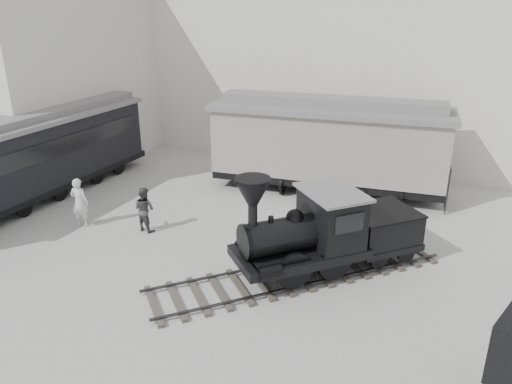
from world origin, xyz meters
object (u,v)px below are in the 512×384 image
at_px(visitor_a, 80,202).
at_px(visitor_b, 144,209).
at_px(passenger_coach, 28,157).
at_px(locomotive, 321,236).
at_px(boxcar, 329,143).

xyz_separation_m(visitor_a, visitor_b, (2.40, 0.64, -0.11)).
bearing_deg(passenger_coach, locomotive, -2.14).
relative_size(visitor_a, visitor_b, 1.13).
height_order(locomotive, visitor_b, locomotive).
bearing_deg(visitor_a, boxcar, -145.58).
bearing_deg(locomotive, visitor_b, -138.37).
xyz_separation_m(passenger_coach, visitor_b, (6.00, -0.53, -1.07)).
bearing_deg(visitor_b, visitor_a, 22.77).
bearing_deg(locomotive, visitor_a, -133.66).
distance_m(locomotive, passenger_coach, 12.74).
relative_size(boxcar, visitor_a, 5.51).
bearing_deg(locomotive, passenger_coach, -139.50).
bearing_deg(boxcar, visitor_a, -141.38).
bearing_deg(visitor_a, locomotive, 171.71).
height_order(boxcar, passenger_coach, boxcar).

